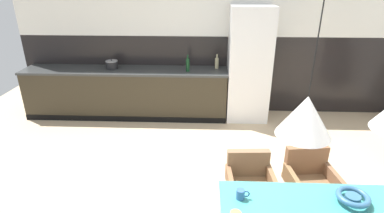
% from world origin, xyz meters
% --- Properties ---
extents(ground_plane, '(9.21, 9.21, 0.00)m').
position_xyz_m(ground_plane, '(0.00, 0.00, 0.00)').
color(ground_plane, tan).
extents(back_wall_splashback_dark, '(7.09, 0.12, 1.44)m').
position_xyz_m(back_wall_splashback_dark, '(0.00, 2.86, 0.72)').
color(back_wall_splashback_dark, black).
rests_on(back_wall_splashback_dark, ground).
extents(kitchen_counter, '(3.68, 0.63, 0.90)m').
position_xyz_m(kitchen_counter, '(-1.57, 2.50, 0.45)').
color(kitchen_counter, '#312A1E').
rests_on(kitchen_counter, ground).
extents(refrigerator_column, '(0.72, 0.60, 2.00)m').
position_xyz_m(refrigerator_column, '(0.64, 2.50, 1.00)').
color(refrigerator_column, silver).
rests_on(refrigerator_column, ground).
extents(armchair_head_of_table, '(0.51, 0.50, 0.73)m').
position_xyz_m(armchair_head_of_table, '(0.37, -0.04, 0.47)').
color(armchair_head_of_table, brown).
rests_on(armchair_head_of_table, ground).
extents(armchair_by_stool, '(0.54, 0.52, 0.78)m').
position_xyz_m(armchair_by_stool, '(1.00, -0.01, 0.50)').
color(armchair_by_stool, brown).
rests_on(armchair_by_stool, ground).
extents(fruit_bowl, '(0.27, 0.27, 0.08)m').
position_xyz_m(fruit_bowl, '(1.10, -0.71, 0.79)').
color(fruit_bowl, '#33607F').
rests_on(fruit_bowl, dining_table).
extents(mug_white_ceramic, '(0.11, 0.07, 0.09)m').
position_xyz_m(mug_white_ceramic, '(0.19, -0.70, 0.78)').
color(mug_white_ceramic, '#335B93').
rests_on(mug_white_ceramic, dining_table).
extents(cooking_pot, '(0.21, 0.21, 0.17)m').
position_xyz_m(cooking_pot, '(-1.80, 2.53, 0.97)').
color(cooking_pot, black).
rests_on(cooking_pot, kitchen_counter).
extents(bottle_wine_green, '(0.07, 0.07, 0.30)m').
position_xyz_m(bottle_wine_green, '(-0.43, 2.42, 1.02)').
color(bottle_wine_green, '#0F3319').
rests_on(bottle_wine_green, kitchen_counter).
extents(bottle_spice_small, '(0.07, 0.07, 0.26)m').
position_xyz_m(bottle_spice_small, '(0.09, 2.63, 1.00)').
color(bottle_spice_small, tan).
rests_on(bottle_spice_small, kitchen_counter).
extents(pendant_lamp_over_table_near, '(0.36, 0.36, 1.36)m').
position_xyz_m(pendant_lamp_over_table_near, '(0.53, -0.92, 1.61)').
color(pendant_lamp_over_table_near, black).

